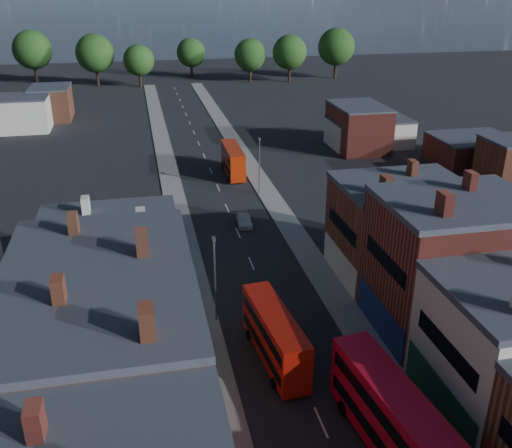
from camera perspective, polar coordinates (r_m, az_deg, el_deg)
name	(u,v)px	position (r m, az deg, el deg)	size (l,w,h in m)	color
pavement_west	(182,230)	(68.87, -7.44, -0.63)	(3.00, 200.00, 0.12)	gray
pavement_east	(287,221)	(70.85, 3.07, 0.26)	(3.00, 200.00, 0.12)	gray
lamp_post_2	(215,274)	(49.06, -4.12, -4.99)	(0.25, 0.70, 8.12)	slate
lamp_post_3	(259,162)	(78.05, 0.34, 6.17)	(0.25, 0.70, 8.12)	slate
bus_0	(275,335)	(45.35, 1.90, -11.08)	(3.28, 10.23, 4.34)	#B8150A
bus_1	(391,416)	(38.79, 13.31, -18.17)	(3.97, 11.87, 5.03)	red
bus_2	(233,160)	(87.27, -2.32, 6.42)	(2.63, 9.97, 4.29)	#A72307
car_2	(257,301)	(53.12, 0.07, -7.69)	(1.78, 3.86, 1.07)	black
car_3	(244,220)	(69.79, -1.19, 0.41)	(1.72, 4.23, 1.23)	white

